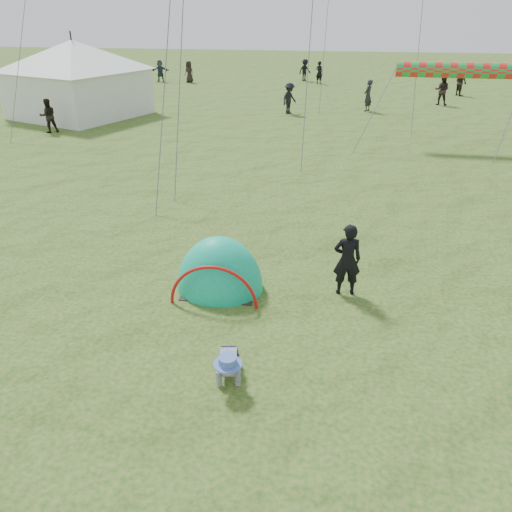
% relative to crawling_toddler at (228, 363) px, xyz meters
% --- Properties ---
extents(ground, '(140.00, 140.00, 0.00)m').
position_rel_crawling_toddler_xyz_m(ground, '(-0.40, 0.11, -0.31)').
color(ground, '#174B0D').
extents(crawling_toddler, '(0.73, 0.92, 0.63)m').
position_rel_crawling_toddler_xyz_m(crawling_toddler, '(0.00, 0.00, 0.00)').
color(crawling_toddler, black).
rests_on(crawling_toddler, ground).
extents(popup_tent, '(1.91, 1.60, 2.39)m').
position_rel_crawling_toddler_xyz_m(popup_tent, '(-0.83, 2.80, -0.31)').
color(popup_tent, '#00A564').
rests_on(popup_tent, ground).
extents(standing_adult, '(0.62, 0.46, 1.57)m').
position_rel_crawling_toddler_xyz_m(standing_adult, '(1.79, 3.09, 0.47)').
color(standing_adult, black).
rests_on(standing_adult, ground).
extents(event_marquee, '(7.82, 7.82, 4.20)m').
position_rel_crawling_toddler_xyz_m(event_marquee, '(-13.04, 20.14, 1.79)').
color(event_marquee, white).
rests_on(event_marquee, ground).
extents(crowd_person_1, '(0.95, 1.03, 1.71)m').
position_rel_crawling_toddler_xyz_m(crowd_person_1, '(9.02, 31.46, 0.54)').
color(crowd_person_1, black).
rests_on(crowd_person_1, ground).
extents(crowd_person_3, '(1.08, 1.25, 1.68)m').
position_rel_crawling_toddler_xyz_m(crowd_person_3, '(-1.73, 22.78, 0.53)').
color(crowd_person_3, black).
rests_on(crowd_person_3, ground).
extents(crowd_person_4, '(0.70, 0.94, 1.75)m').
position_rel_crawling_toddler_xyz_m(crowd_person_4, '(-18.51, 27.49, 0.56)').
color(crowd_person_4, '#2D2621').
rests_on(crowd_person_4, ground).
extents(crowd_person_5, '(0.93, 1.67, 1.71)m').
position_rel_crawling_toddler_xyz_m(crowd_person_5, '(-13.95, 21.61, 0.54)').
color(crowd_person_5, black).
rests_on(crowd_person_5, ground).
extents(crowd_person_6, '(0.66, 0.76, 1.75)m').
position_rel_crawling_toddler_xyz_m(crowd_person_6, '(2.64, 24.37, 0.56)').
color(crowd_person_6, '#222227').
rests_on(crowd_person_6, ground).
extents(crowd_person_7, '(0.97, 0.96, 1.58)m').
position_rel_crawling_toddler_xyz_m(crowd_person_7, '(-12.52, 15.97, 0.48)').
color(crowd_person_7, black).
rests_on(crowd_person_7, ground).
extents(crowd_person_9, '(1.24, 1.18, 1.69)m').
position_rel_crawling_toddler_xyz_m(crowd_person_9, '(-2.18, 37.28, 0.53)').
color(crowd_person_9, black).
rests_on(crowd_person_9, ground).
extents(crowd_person_10, '(0.94, 0.78, 1.64)m').
position_rel_crawling_toddler_xyz_m(crowd_person_10, '(-11.26, 34.68, 0.51)').
color(crowd_person_10, black).
rests_on(crowd_person_10, ground).
extents(crowd_person_11, '(1.59, 0.66, 1.66)m').
position_rel_crawling_toddler_xyz_m(crowd_person_11, '(-13.71, 34.71, 0.52)').
color(crowd_person_11, '#29343E').
rests_on(crowd_person_11, ground).
extents(crowd_person_12, '(0.74, 0.66, 1.69)m').
position_rel_crawling_toddler_xyz_m(crowd_person_12, '(-0.89, 35.73, 0.53)').
color(crowd_person_12, black).
rests_on(crowd_person_12, ground).
extents(crowd_person_13, '(1.00, 0.86, 1.77)m').
position_rel_crawling_toddler_xyz_m(crowd_person_13, '(7.17, 27.32, 0.57)').
color(crowd_person_13, black).
rests_on(crowd_person_13, ground).
extents(rainbow_tube_kite, '(5.48, 0.64, 0.64)m').
position_rel_crawling_toddler_xyz_m(rainbow_tube_kite, '(6.14, 16.68, 2.81)').
color(rainbow_tube_kite, red).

